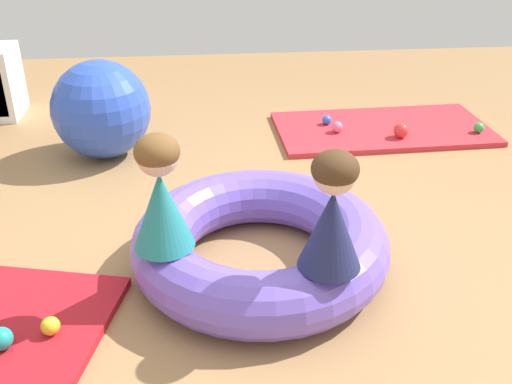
# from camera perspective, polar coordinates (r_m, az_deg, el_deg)

# --- Properties ---
(ground_plane) EXTENTS (8.00, 8.00, 0.00)m
(ground_plane) POSITION_cam_1_polar(r_m,az_deg,el_deg) (3.08, -2.50, -6.79)
(ground_plane) COLOR #9E7549
(gym_mat_front) EXTENTS (1.64, 0.88, 0.04)m
(gym_mat_front) POSITION_cam_1_polar(r_m,az_deg,el_deg) (4.73, 11.98, 5.92)
(gym_mat_front) COLOR red
(gym_mat_front) RESTS_ON ground
(inflatable_cushion) EXTENTS (1.27, 1.27, 0.30)m
(inflatable_cushion) POSITION_cam_1_polar(r_m,az_deg,el_deg) (2.95, 0.38, -4.91)
(inflatable_cushion) COLOR #7056D1
(inflatable_cushion) RESTS_ON ground
(child_in_teal) EXTENTS (0.34, 0.34, 0.53)m
(child_in_teal) POSITION_cam_1_polar(r_m,az_deg,el_deg) (2.57, -9.11, -0.18)
(child_in_teal) COLOR teal
(child_in_teal) RESTS_ON inflatable_cushion
(child_in_navy) EXTENTS (0.30, 0.30, 0.53)m
(child_in_navy) POSITION_cam_1_polar(r_m,az_deg,el_deg) (2.42, 7.29, -1.96)
(child_in_navy) COLOR navy
(child_in_navy) RESTS_ON inflatable_cushion
(play_ball_yellow) EXTENTS (0.08, 0.08, 0.08)m
(play_ball_yellow) POSITION_cam_1_polar(r_m,az_deg,el_deg) (2.71, -19.05, -12.00)
(play_ball_yellow) COLOR yellow
(play_ball_yellow) RESTS_ON gym_mat_far_right
(play_ball_pink) EXTENTS (0.08, 0.08, 0.08)m
(play_ball_pink) POSITION_cam_1_polar(r_m,az_deg,el_deg) (4.54, 7.77, 6.17)
(play_ball_pink) COLOR pink
(play_ball_pink) RESTS_ON gym_mat_front
(play_ball_teal) EXTENTS (0.10, 0.10, 0.10)m
(play_ball_teal) POSITION_cam_1_polar(r_m,az_deg,el_deg) (2.71, -23.18, -12.76)
(play_ball_teal) COLOR teal
(play_ball_teal) RESTS_ON gym_mat_far_right
(play_ball_green) EXTENTS (0.08, 0.08, 0.08)m
(play_ball_green) POSITION_cam_1_polar(r_m,az_deg,el_deg) (4.79, 20.51, 5.78)
(play_ball_green) COLOR green
(play_ball_green) RESTS_ON gym_mat_front
(play_ball_blue) EXTENTS (0.07, 0.07, 0.07)m
(play_ball_blue) POSITION_cam_1_polar(r_m,az_deg,el_deg) (4.68, 6.77, 6.85)
(play_ball_blue) COLOR blue
(play_ball_blue) RESTS_ON gym_mat_front
(play_ball_red) EXTENTS (0.11, 0.11, 0.11)m
(play_ball_red) POSITION_cam_1_polar(r_m,az_deg,el_deg) (4.53, 13.68, 5.73)
(play_ball_red) COLOR red
(play_ball_red) RESTS_ON gym_mat_front
(exercise_ball_large) EXTENTS (0.67, 0.67, 0.67)m
(exercise_ball_large) POSITION_cam_1_polar(r_m,az_deg,el_deg) (4.25, -14.57, 7.64)
(exercise_ball_large) COLOR blue
(exercise_ball_large) RESTS_ON ground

